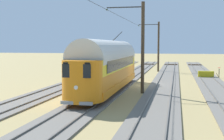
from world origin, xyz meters
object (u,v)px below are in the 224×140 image
object	(u,v)px
catenary_pole_mid_near	(142,46)
switch_stand	(219,72)
track_end_bumper	(206,74)
catenary_pole_foreground	(158,46)
vintage_streetcar	(108,65)

from	to	relation	value
catenary_pole_mid_near	switch_stand	world-z (taller)	catenary_pole_mid_near
switch_stand	track_end_bumper	distance (m)	1.54
catenary_pole_foreground	catenary_pole_mid_near	xyz separation A→B (m)	(0.00, 20.48, 0.00)
vintage_streetcar	track_end_bumper	bearing A→B (deg)	-125.55
vintage_streetcar	switch_stand	distance (m)	16.73
vintage_streetcar	switch_stand	bearing A→B (deg)	-129.36
vintage_streetcar	track_end_bumper	xyz separation A→B (m)	(-9.07, -12.69, -1.85)
switch_stand	vintage_streetcar	bearing A→B (deg)	50.64
catenary_pole_foreground	track_end_bumper	xyz separation A→B (m)	(-6.20, 7.44, -3.44)
vintage_streetcar	switch_stand	xyz separation A→B (m)	(-10.57, -12.88, -1.55)
switch_stand	track_end_bumper	world-z (taller)	switch_stand
vintage_streetcar	catenary_pole_mid_near	bearing A→B (deg)	173.09
vintage_streetcar	catenary_pole_foreground	world-z (taller)	catenary_pole_foreground
catenary_pole_foreground	switch_stand	distance (m)	11.03
track_end_bumper	vintage_streetcar	bearing A→B (deg)	54.45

